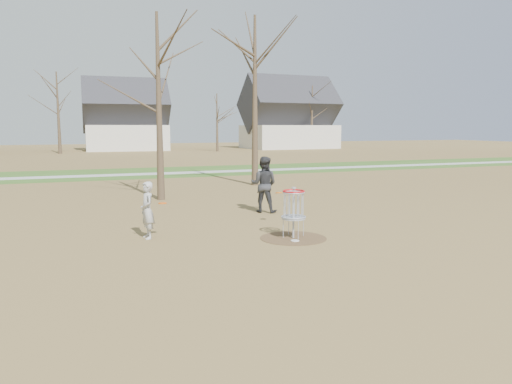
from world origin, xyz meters
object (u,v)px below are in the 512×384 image
Objects in this scene: player_standing at (147,210)px; player_throwing at (264,184)px; disc_grounded at (295,241)px; disc_golf_basket at (294,205)px.

player_throwing reaches higher than player_standing.
disc_grounded is (3.55, -1.75, -0.75)m from player_standing.
player_standing is at bearing 153.69° from disc_grounded.
disc_grounded is at bearing 57.08° from player_standing.
player_throwing reaches higher than disc_grounded.
player_standing is 4.03m from disc_grounded.
disc_golf_basket is (3.67, -1.39, 0.14)m from player_standing.
disc_golf_basket is at bearing 62.58° from player_standing.
player_standing reaches higher than disc_golf_basket.
disc_golf_basket is at bearing 114.01° from player_throwing.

